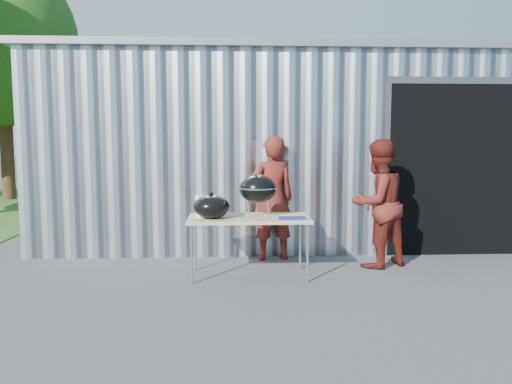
{
  "coord_description": "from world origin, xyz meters",
  "views": [
    {
      "loc": [
        -0.2,
        -5.45,
        1.7
      ],
      "look_at": [
        0.12,
        0.74,
        1.05
      ],
      "focal_mm": 35.0,
      "sensor_mm": 36.0,
      "label": 1
    }
  ],
  "objects": [
    {
      "name": "ground",
      "position": [
        0.0,
        0.0,
        0.0
      ],
      "size": [
        80.0,
        80.0,
        0.0
      ],
      "primitive_type": "plane",
      "color": "#414143"
    },
    {
      "name": "building",
      "position": [
        0.92,
        4.59,
        1.54
      ],
      "size": [
        8.2,
        6.2,
        3.1
      ],
      "color": "silver",
      "rests_on": "ground"
    },
    {
      "name": "grill_lid",
      "position": [
        -0.43,
        0.56,
        0.89
      ],
      "size": [
        0.44,
        0.44,
        0.32
      ],
      "color": "black",
      "rests_on": "folding_table"
    },
    {
      "name": "white_tub",
      "position": [
        -0.53,
        0.86,
        0.8
      ],
      "size": [
        0.2,
        0.15,
        0.1
      ],
      "primitive_type": "cube",
      "color": "white",
      "rests_on": "folding_table"
    },
    {
      "name": "tree_far",
      "position": [
        -6.5,
        9.0,
        4.39
      ],
      "size": [
        4.07,
        4.07,
        6.74
      ],
      "color": "#442D19",
      "rests_on": "ground"
    },
    {
      "name": "folding_table",
      "position": [
        0.02,
        0.66,
        0.71
      ],
      "size": [
        1.5,
        0.75,
        0.75
      ],
      "color": "tan",
      "rests_on": "ground"
    },
    {
      "name": "paper_towels",
      "position": [
        -0.57,
        0.61,
        0.89
      ],
      "size": [
        0.12,
        0.12,
        0.28
      ],
      "primitive_type": "cylinder",
      "color": "white",
      "rests_on": "folding_table"
    },
    {
      "name": "person_cook",
      "position": [
        0.38,
        1.52,
        0.88
      ],
      "size": [
        0.71,
        0.53,
        1.75
      ],
      "primitive_type": "imported",
      "rotation": [
        0.0,
        0.0,
        3.34
      ],
      "color": "maroon",
      "rests_on": "ground"
    },
    {
      "name": "kettle_grill",
      "position": [
        0.14,
        0.7,
        1.17
      ],
      "size": [
        0.47,
        0.47,
        0.94
      ],
      "color": "black",
      "rests_on": "folding_table"
    },
    {
      "name": "person_bystander",
      "position": [
        1.76,
        1.06,
        0.85
      ],
      "size": [
        1.03,
        0.95,
        1.71
      ],
      "primitive_type": "imported",
      "rotation": [
        0.0,
        0.0,
        3.62
      ],
      "color": "maroon",
      "rests_on": "ground"
    },
    {
      "name": "foil_box",
      "position": [
        0.53,
        0.41,
        0.78
      ],
      "size": [
        0.32,
        0.06,
        0.06
      ],
      "color": "navy",
      "rests_on": "folding_table"
    }
  ]
}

